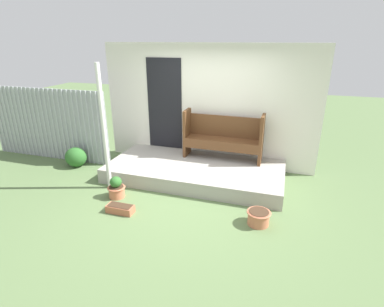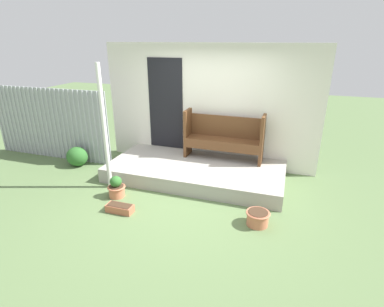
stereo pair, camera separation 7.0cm
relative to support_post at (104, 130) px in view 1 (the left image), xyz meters
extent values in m
plane|color=#5B7547|center=(1.52, 0.10, -1.15)|extent=(24.00, 24.00, 0.00)
cube|color=#A8A399|center=(1.42, 0.91, -1.01)|extent=(3.50, 1.64, 0.29)
cube|color=white|center=(1.42, 1.76, 0.15)|extent=(4.70, 0.06, 2.60)
cube|color=black|center=(0.46, 1.72, 0.14)|extent=(0.80, 0.02, 2.00)
cube|color=#9EA3A8|center=(-2.14, 0.95, -0.33)|extent=(3.13, 0.02, 1.65)
cylinder|color=#AAB0B5|center=(-3.53, 0.93, -0.33)|extent=(0.04, 0.04, 1.65)
cylinder|color=#AAB0B5|center=(-3.41, 0.93, -0.33)|extent=(0.04, 0.04, 1.65)
cylinder|color=#AAB0B5|center=(-3.29, 0.93, -0.33)|extent=(0.04, 0.04, 1.65)
cylinder|color=#AAB0B5|center=(-3.17, 0.93, -0.33)|extent=(0.04, 0.04, 1.65)
cylinder|color=#AAB0B5|center=(-3.05, 0.93, -0.33)|extent=(0.04, 0.04, 1.65)
cylinder|color=#AAB0B5|center=(-2.93, 0.93, -0.33)|extent=(0.04, 0.04, 1.65)
cylinder|color=#AAB0B5|center=(-2.81, 0.93, -0.33)|extent=(0.04, 0.04, 1.65)
cylinder|color=#AAB0B5|center=(-2.68, 0.93, -0.33)|extent=(0.04, 0.04, 1.65)
cylinder|color=#AAB0B5|center=(-2.56, 0.93, -0.33)|extent=(0.04, 0.04, 1.65)
cylinder|color=#AAB0B5|center=(-2.44, 0.93, -0.33)|extent=(0.04, 0.04, 1.65)
cylinder|color=#AAB0B5|center=(-2.32, 0.93, -0.33)|extent=(0.04, 0.04, 1.65)
cylinder|color=#AAB0B5|center=(-2.20, 0.93, -0.33)|extent=(0.04, 0.04, 1.65)
cylinder|color=#AAB0B5|center=(-2.08, 0.93, -0.33)|extent=(0.04, 0.04, 1.65)
cylinder|color=#AAB0B5|center=(-1.96, 0.93, -0.33)|extent=(0.04, 0.04, 1.65)
cylinder|color=#AAB0B5|center=(-1.84, 0.93, -0.33)|extent=(0.04, 0.04, 1.65)
cylinder|color=#AAB0B5|center=(-1.72, 0.93, -0.33)|extent=(0.04, 0.04, 1.65)
cylinder|color=#AAB0B5|center=(-1.60, 0.93, -0.33)|extent=(0.04, 0.04, 1.65)
cylinder|color=#AAB0B5|center=(-1.48, 0.93, -0.33)|extent=(0.04, 0.04, 1.65)
cylinder|color=#AAB0B5|center=(-1.36, 0.93, -0.33)|extent=(0.04, 0.04, 1.65)
cylinder|color=#AAB0B5|center=(-1.24, 0.93, -0.33)|extent=(0.04, 0.04, 1.65)
cylinder|color=#AAB0B5|center=(-1.12, 0.93, -0.33)|extent=(0.04, 0.04, 1.65)
cylinder|color=#AAB0B5|center=(-1.00, 0.93, -0.33)|extent=(0.04, 0.04, 1.65)
cylinder|color=#AAB0B5|center=(-0.88, 0.93, -0.33)|extent=(0.04, 0.04, 1.65)
cylinder|color=#AAB0B5|center=(-0.76, 0.93, -0.33)|extent=(0.04, 0.04, 1.65)
cylinder|color=#AAB0B5|center=(-0.64, 0.93, -0.33)|extent=(0.04, 0.04, 1.65)
cylinder|color=silver|center=(0.00, 0.00, 0.00)|extent=(0.08, 0.08, 2.31)
cube|color=brown|center=(1.09, 1.42, -0.37)|extent=(0.06, 0.40, 1.00)
cube|color=brown|center=(2.66, 1.40, -0.37)|extent=(0.06, 0.40, 1.00)
cube|color=brown|center=(1.87, 1.41, -0.45)|extent=(1.51, 0.41, 0.04)
cube|color=brown|center=(1.87, 1.23, -0.55)|extent=(1.51, 0.04, 0.16)
cube|color=brown|center=(1.87, 1.59, -0.21)|extent=(1.51, 0.05, 0.45)
cylinder|color=#C67251|center=(0.32, -0.28, -1.05)|extent=(0.28, 0.28, 0.20)
torus|color=#C67251|center=(0.32, -0.28, -0.97)|extent=(0.32, 0.32, 0.02)
cylinder|color=#422D1E|center=(0.32, -0.28, -0.95)|extent=(0.26, 0.26, 0.01)
ellipsoid|color=#2D6628|center=(0.32, -0.28, -0.86)|extent=(0.21, 0.21, 0.20)
cylinder|color=#C67251|center=(2.83, -0.38, -1.05)|extent=(0.33, 0.33, 0.22)
torus|color=#C67251|center=(2.83, -0.38, -0.95)|extent=(0.37, 0.37, 0.02)
cylinder|color=#422D1E|center=(2.83, -0.38, -0.93)|extent=(0.30, 0.30, 0.01)
cube|color=#B76647|center=(0.64, -0.72, -1.09)|extent=(0.45, 0.19, 0.12)
cube|color=#422D1E|center=(0.64, -0.72, -1.03)|extent=(0.39, 0.16, 0.01)
ellipsoid|color=#2D6628|center=(-1.27, 0.68, -0.94)|extent=(0.47, 0.43, 0.44)
camera|label=1|loc=(3.03, -4.41, 1.52)|focal=28.00mm
camera|label=2|loc=(3.10, -4.39, 1.52)|focal=28.00mm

